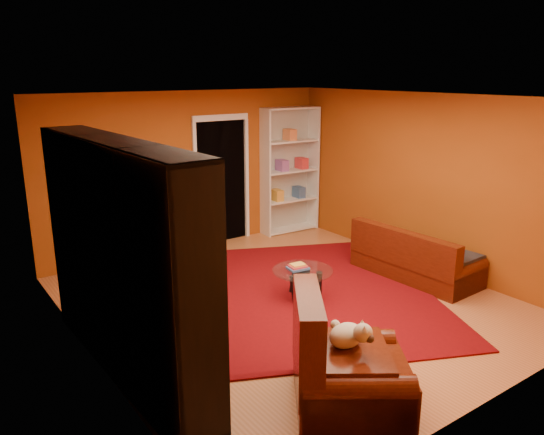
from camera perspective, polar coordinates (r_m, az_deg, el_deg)
floor at (r=6.98m, az=1.92°, el=-9.25°), size 5.00×5.50×0.05m
ceiling at (r=6.35m, az=2.15°, el=13.02°), size 5.00×5.50×0.05m
wall_back at (r=8.85m, az=-8.96°, el=4.92°), size 5.00×0.05×2.60m
wall_left at (r=5.45m, az=-19.62°, el=-2.50°), size 0.05×5.50×2.60m
wall_right at (r=8.28m, az=16.09°, el=3.77°), size 0.05×5.50×2.60m
doorway at (r=9.14m, az=-5.40°, el=3.77°), size 1.06×0.60×2.16m
rug at (r=7.24m, az=3.49°, el=-8.04°), size 4.60×4.87×0.02m
media_unit at (r=5.25m, az=-15.82°, el=-4.53°), size 0.57×3.02×2.31m
christmas_tree at (r=8.00m, az=-12.86°, el=0.97°), size 1.33×1.33×1.95m
gift_box_teal at (r=7.71m, az=-13.42°, el=-5.72°), size 0.37×0.37×0.33m
gift_box_green at (r=8.06m, az=-13.15°, el=-4.90°), size 0.31×0.31×0.29m
gift_box_red at (r=8.59m, az=-14.44°, el=-4.02°), size 0.21×0.21×0.20m
white_bookshelf at (r=9.72m, az=1.89°, el=5.05°), size 1.10×0.44×2.34m
armchair at (r=4.93m, az=8.57°, el=-14.84°), size 1.51×1.51×0.85m
dog at (r=4.86m, az=7.98°, el=-12.46°), size 0.47×0.50×0.28m
sofa at (r=7.92m, az=15.26°, el=-3.55°), size 0.90×1.83×0.77m
coffee_table at (r=7.00m, az=3.28°, el=-7.13°), size 0.89×0.89×0.49m
acrylic_chair at (r=7.72m, az=-6.51°, el=-3.60°), size 0.52×0.54×0.77m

